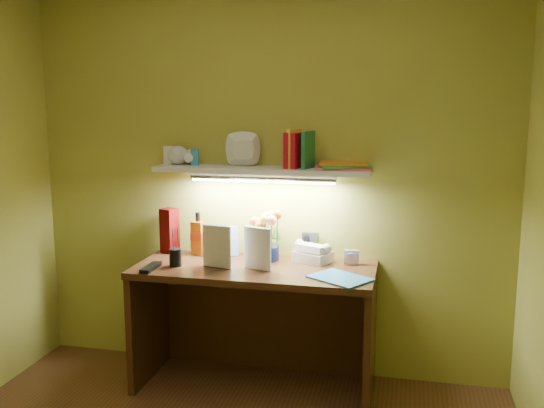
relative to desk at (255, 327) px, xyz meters
The scene contains 13 objects.
desk is the anchor object (origin of this frame).
flower_bouquet 0.55m from the desk, 82.36° to the left, with size 0.19×0.19×0.30m, color #0A1234, non-canonical shape.
telephone 0.57m from the desk, 30.64° to the left, with size 0.21×0.16×0.12m, color beige, non-canonical shape.
desk_clock 0.71m from the desk, 18.08° to the left, with size 0.09×0.04×0.09m, color silver.
whisky_bottle 0.69m from the desk, 154.01° to the left, with size 0.07×0.07×0.27m, color #A94B0A, non-canonical shape.
whisky_box 0.83m from the desk, 160.80° to the left, with size 0.09×0.09×0.28m, color #520606.
pen_cup 0.66m from the desk, 169.13° to the right, with size 0.07×0.07×0.17m, color black.
art_card 0.57m from the desk, 141.99° to the left, with size 0.19×0.04×0.19m, color silver, non-canonical shape.
tv_remote 0.71m from the desk, 161.67° to the right, with size 0.06×0.20×0.02m, color black.
blue_folder 0.66m from the desk, 14.70° to the right, with size 0.31×0.23×0.01m, color #2D88C3.
desk_book_a 0.59m from the desk, behind, with size 0.19×0.02×0.25m, color beige.
desk_book_b 0.50m from the desk, 156.98° to the right, with size 0.18×0.02×0.25m, color silver.
wall_shelf 0.98m from the desk, 83.16° to the left, with size 1.31×0.33×0.26m.
Camera 1 is at (0.86, -2.12, 1.71)m, focal length 40.00 mm.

